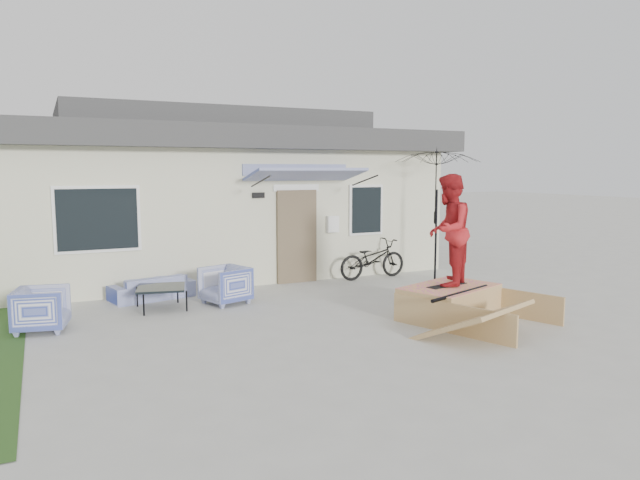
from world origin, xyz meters
name	(u,v)px	position (x,y,z in m)	size (l,w,h in m)	color
ground	(354,339)	(0.00, 0.00, 0.00)	(90.00, 90.00, 0.00)	#ACABA3
house	(211,192)	(0.00, 7.99, 1.94)	(10.80, 8.49, 4.10)	beige
loveseat	(152,283)	(-2.28, 4.13, 0.32)	(1.61, 0.47, 0.63)	#2F3F98
armchair_left	(42,307)	(-4.25, 2.52, 0.39)	(0.76, 0.71, 0.78)	#2F3F98
armchair_right	(225,283)	(-1.08, 3.11, 0.40)	(0.77, 0.72, 0.79)	#2F3F98
coffee_table	(161,298)	(-2.27, 3.20, 0.21)	(0.84, 0.84, 0.42)	black
bicycle	(373,255)	(2.80, 4.14, 0.57)	(0.62, 1.77, 1.13)	black
patio_umbrella	(437,205)	(4.05, 3.39, 1.75)	(2.10, 1.97, 2.20)	black
skate_ramp	(449,302)	(2.11, 0.39, 0.27)	(1.65, 2.20, 0.55)	#AB8551
skateboard	(447,285)	(2.09, 0.44, 0.58)	(0.85, 0.21, 0.05)	black
skater	(449,228)	(2.09, 0.44, 1.56)	(0.94, 0.72, 1.92)	#AC1C1F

